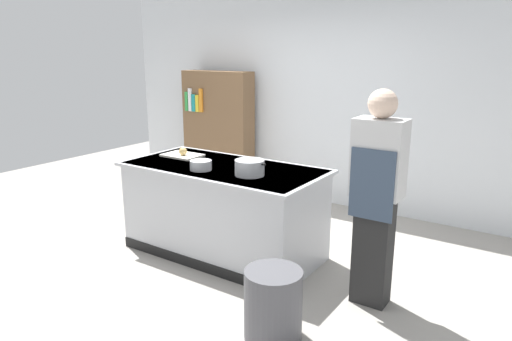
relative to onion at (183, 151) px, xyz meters
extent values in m
plane|color=#9E9991|center=(0.58, -0.07, -0.96)|extent=(10.00, 10.00, 0.00)
cube|color=silver|center=(0.58, 2.03, 0.54)|extent=(6.40, 0.12, 3.00)
cube|color=#B7BABF|center=(0.58, -0.07, -0.51)|extent=(1.90, 0.90, 0.90)
cube|color=#B7BABF|center=(0.58, -0.07, -0.08)|extent=(1.98, 0.98, 0.03)
cube|color=black|center=(0.58, -0.53, -0.91)|extent=(1.90, 0.01, 0.10)
cube|color=silver|center=(-0.04, 0.03, -0.05)|extent=(0.40, 0.28, 0.02)
sphere|color=tan|center=(0.00, 0.00, 0.00)|extent=(0.09, 0.09, 0.09)
cylinder|color=#B7BABF|center=(0.99, -0.20, 0.01)|extent=(0.27, 0.27, 0.14)
cube|color=black|center=(0.84, -0.20, 0.06)|extent=(0.04, 0.02, 0.01)
cube|color=black|center=(1.13, -0.20, 0.06)|extent=(0.04, 0.02, 0.01)
cylinder|color=#B7BABF|center=(0.50, -0.30, -0.02)|extent=(0.20, 0.20, 0.09)
cylinder|color=#4C4C51|center=(1.75, -1.02, -0.71)|extent=(0.41, 0.41, 0.51)
cube|color=black|center=(2.15, -0.16, -0.51)|extent=(0.28, 0.20, 0.90)
cube|color=silver|center=(2.15, -0.16, 0.24)|extent=(0.38, 0.24, 0.60)
sphere|color=beige|center=(2.15, -0.16, 0.65)|extent=(0.22, 0.22, 0.22)
cube|color=#38475B|center=(2.15, -0.29, 0.06)|extent=(0.34, 0.02, 0.54)
cube|color=brown|center=(-0.90, 1.73, -0.11)|extent=(1.10, 0.28, 1.70)
cube|color=green|center=(-1.35, 1.57, 0.30)|extent=(0.05, 0.03, 0.27)
cube|color=white|center=(-1.28, 1.57, 0.33)|extent=(0.06, 0.03, 0.33)
cube|color=teal|center=(-1.21, 1.57, 0.28)|extent=(0.06, 0.03, 0.24)
cube|color=yellow|center=(-1.15, 1.57, 0.28)|extent=(0.06, 0.03, 0.24)
cube|color=orange|center=(-1.08, 1.57, 0.33)|extent=(0.05, 0.03, 0.33)
camera|label=1|loc=(3.28, -3.51, 1.03)|focal=32.64mm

